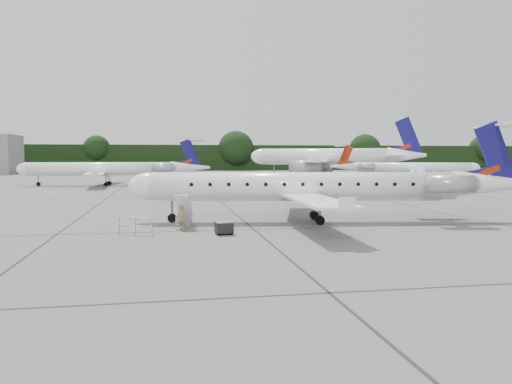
{
  "coord_description": "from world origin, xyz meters",
  "views": [
    {
      "loc": [
        -12.1,
        -27.6,
        4.7
      ],
      "look_at": [
        -6.31,
        4.54,
        2.3
      ],
      "focal_mm": 35.0,
      "sensor_mm": 36.0,
      "label": 1
    }
  ],
  "objects": [
    {
      "name": "bg_regional_left",
      "position": [
        -22.12,
        52.82,
        3.64
      ],
      "size": [
        28.72,
        21.35,
        7.28
      ],
      "primitive_type": null,
      "rotation": [
        0.0,
        0.0,
        -0.05
      ],
      "color": "white",
      "rests_on": "ground"
    },
    {
      "name": "treeline",
      "position": [
        0.0,
        130.0,
        4.0
      ],
      "size": [
        260.0,
        4.0,
        8.0
      ],
      "primitive_type": "cube",
      "color": "black",
      "rests_on": "ground"
    },
    {
      "name": "bg_regional_right",
      "position": [
        33.81,
        59.2,
        3.37
      ],
      "size": [
        30.65,
        26.51,
        6.75
      ],
      "primitive_type": null,
      "rotation": [
        0.0,
        0.0,
        2.78
      ],
      "color": "white",
      "rests_on": "ground"
    },
    {
      "name": "safety_railing",
      "position": [
        -13.93,
        2.43,
        0.5
      ],
      "size": [
        1.99,
        1.08,
        1.0
      ],
      "primitive_type": null,
      "rotation": [
        0.0,
        0.0,
        -0.48
      ],
      "color": "gray",
      "rests_on": "ground"
    },
    {
      "name": "baggage_cart",
      "position": [
        -8.76,
        1.61,
        0.43
      ],
      "size": [
        1.1,
        0.94,
        0.85
      ],
      "primitive_type": null,
      "rotation": [
        0.0,
        0.0,
        0.15
      ],
      "color": "black",
      "rests_on": "ground"
    },
    {
      "name": "ground",
      "position": [
        0.0,
        0.0,
        0.0
      ],
      "size": [
        320.0,
        320.0,
        0.0
      ],
      "primitive_type": "plane",
      "color": "slate",
      "rests_on": "ground"
    },
    {
      "name": "bg_narrowbody",
      "position": [
        21.05,
        75.42,
        6.19
      ],
      "size": [
        42.17,
        38.24,
        12.39
      ],
      "primitive_type": null,
      "rotation": [
        0.0,
        0.0,
        -0.49
      ],
      "color": "white",
      "rests_on": "ground"
    },
    {
      "name": "main_regional_jet",
      "position": [
        -2.61,
        6.26,
        3.52
      ],
      "size": [
        30.14,
        23.72,
        7.04
      ],
      "primitive_type": null,
      "rotation": [
        0.0,
        0.0,
        -0.15
      ],
      "color": "white",
      "rests_on": "ground"
    },
    {
      "name": "passenger",
      "position": [
        -11.18,
        3.87,
        0.8
      ],
      "size": [
        0.68,
        0.57,
        1.59
      ],
      "primitive_type": "imported",
      "rotation": [
        0.0,
        0.0,
        -0.39
      ],
      "color": "olive",
      "rests_on": "ground"
    },
    {
      "name": "airstair",
      "position": [
        -10.97,
        5.25,
        1.1
      ],
      "size": [
        1.22,
        2.58,
        2.21
      ],
      "primitive_type": null,
      "rotation": [
        0.0,
        0.0,
        -0.15
      ],
      "color": "white",
      "rests_on": "ground"
    }
  ]
}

